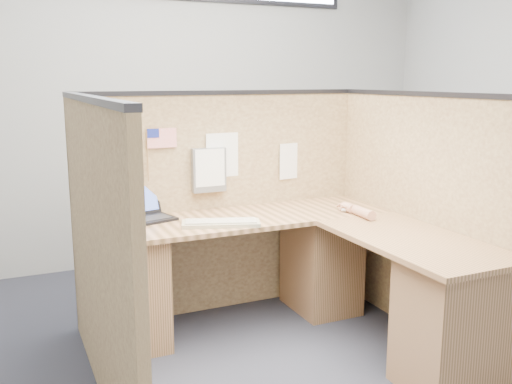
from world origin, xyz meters
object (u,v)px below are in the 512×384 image
l_desk (295,281)px  mouse (346,209)px  laptop (147,210)px  keyboard (221,223)px

l_desk → mouse: 0.66m
laptop → mouse: bearing=-31.3°
keyboard → mouse: bearing=18.9°
l_desk → laptop: size_ratio=5.52×
l_desk → keyboard: 0.58m
l_desk → keyboard: bearing=149.2°
mouse → laptop: bearing=164.1°
l_desk → laptop: (-0.76, 0.59, 0.39)m
laptop → keyboard: size_ratio=0.71×
keyboard → laptop: bearing=154.9°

